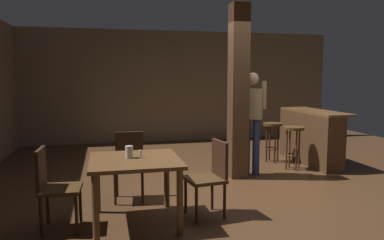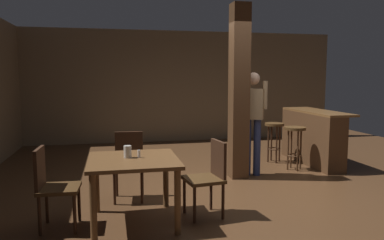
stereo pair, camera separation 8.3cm
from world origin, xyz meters
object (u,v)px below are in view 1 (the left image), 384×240
at_px(chair_west, 53,184).
at_px(bar_stool_mid, 272,132).
at_px(salt_shaker, 141,154).
at_px(chair_east, 211,174).
at_px(standing_person, 252,116).
at_px(dining_table, 135,169).
at_px(bar_counter, 310,136).
at_px(chair_north, 129,162).
at_px(napkin_cup, 129,152).
at_px(bar_stool_near, 293,137).

distance_m(chair_west, bar_stool_mid, 4.48).
bearing_deg(salt_shaker, chair_west, -177.31).
bearing_deg(chair_east, standing_person, 54.48).
distance_m(chair_east, standing_person, 2.10).
xyz_separation_m(dining_table, salt_shaker, (0.07, 0.03, 0.16)).
xyz_separation_m(bar_counter, bar_stool_mid, (-0.65, 0.26, 0.06)).
xyz_separation_m(chair_north, bar_stool_mid, (2.85, 1.62, 0.07)).
distance_m(chair_west, napkin_cup, 0.87).
xyz_separation_m(bar_counter, bar_stool_near, (-0.55, -0.38, 0.07)).
xyz_separation_m(bar_stool_near, bar_stool_mid, (-0.10, 0.63, -0.01)).
height_order(chair_north, bar_stool_near, chair_north).
xyz_separation_m(chair_west, bar_stool_near, (3.81, 1.87, 0.08)).
bearing_deg(chair_west, bar_counter, 27.26).
bearing_deg(bar_stool_near, bar_stool_mid, 99.07).
bearing_deg(salt_shaker, napkin_cup, 169.01).
xyz_separation_m(salt_shaker, bar_counter, (3.42, 2.20, -0.27)).
relative_size(napkin_cup, standing_person, 0.08).
height_order(chair_north, bar_stool_mid, chair_north).
bearing_deg(chair_east, napkin_cup, 177.42).
distance_m(dining_table, bar_stool_near, 3.48).
height_order(chair_east, bar_stool_mid, chair_east).
bearing_deg(bar_stool_mid, standing_person, -133.27).
bearing_deg(chair_east, bar_stool_near, 41.92).
height_order(bar_counter, bar_stool_mid, bar_counter).
distance_m(dining_table, bar_stool_mid, 3.78).
bearing_deg(napkin_cup, dining_table, -42.94).
bearing_deg(salt_shaker, dining_table, -155.49).
bearing_deg(chair_north, napkin_cup, -93.24).
xyz_separation_m(chair_east, napkin_cup, (-0.94, 0.04, 0.30)).
distance_m(salt_shaker, standing_person, 2.60).
height_order(dining_table, standing_person, standing_person).
distance_m(bar_counter, bar_stool_near, 0.67).
bearing_deg(salt_shaker, chair_north, 95.32).
distance_m(standing_person, bar_counter, 1.60).
distance_m(chair_east, bar_stool_mid, 3.16).
relative_size(chair_north, napkin_cup, 6.45).
bearing_deg(bar_stool_near, salt_shaker, -147.54).
xyz_separation_m(chair_west, bar_stool_mid, (3.71, 2.50, 0.07)).
bearing_deg(bar_counter, chair_west, -152.74).
distance_m(chair_north, bar_stool_mid, 3.28).
xyz_separation_m(napkin_cup, bar_stool_mid, (2.90, 2.44, -0.23)).
height_order(dining_table, chair_north, chair_north).
height_order(chair_east, chair_north, same).
bearing_deg(chair_west, salt_shaker, 2.69).
xyz_separation_m(chair_west, bar_counter, (4.36, 2.25, 0.01)).
relative_size(chair_east, chair_north, 1.00).
relative_size(napkin_cup, salt_shaker, 1.55).
height_order(chair_east, standing_person, standing_person).
bearing_deg(salt_shaker, bar_counter, 32.76).
bearing_deg(bar_counter, dining_table, -147.38).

